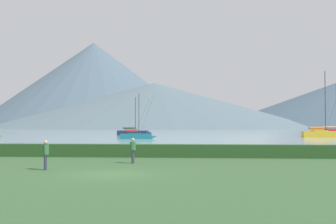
% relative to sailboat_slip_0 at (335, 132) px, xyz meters
% --- Properties ---
extents(ground_plane, '(1000.00, 1000.00, 0.00)m').
position_rel_sailboat_slip_0_xyz_m(ground_plane, '(-37.66, -81.18, -0.76)').
color(ground_plane, '#385B33').
extents(harbor_water, '(320.00, 246.00, 0.00)m').
position_rel_sailboat_slip_0_xyz_m(harbor_water, '(-37.66, 55.82, -0.76)').
color(harbor_water, '#8C9EA3').
rests_on(harbor_water, ground_plane).
extents(hedge_line, '(80.00, 1.20, 0.99)m').
position_rel_sailboat_slip_0_xyz_m(hedge_line, '(-37.66, -70.18, -0.27)').
color(hedge_line, '#284C23').
rests_on(hedge_line, ground_plane).
extents(sailboat_slip_0, '(9.15, 3.15, 12.57)m').
position_rel_sailboat_slip_0_xyz_m(sailboat_slip_0, '(0.00, 0.00, 0.00)').
color(sailboat_slip_0, red).
rests_on(sailboat_slip_0, harbor_water).
extents(sailboat_slip_1, '(9.01, 3.03, 13.42)m').
position_rel_sailboat_slip_0_xyz_m(sailboat_slip_1, '(-8.15, -17.83, -0.00)').
color(sailboat_slip_1, gold).
rests_on(sailboat_slip_1, harbor_water).
extents(sailboat_slip_4, '(6.60, 2.23, 8.13)m').
position_rel_sailboat_slip_0_xyz_m(sailboat_slip_4, '(-44.24, -30.15, -0.22)').
color(sailboat_slip_4, '#19707A').
rests_on(sailboat_slip_4, harbor_water).
extents(sailboat_slip_5, '(8.55, 3.24, 9.21)m').
position_rel_sailboat_slip_0_xyz_m(sailboat_slip_5, '(-48.91, -5.04, -0.07)').
color(sailboat_slip_5, navy).
rests_on(sailboat_slip_5, harbor_water).
extents(person_seated_viewer, '(0.36, 0.57, 1.65)m').
position_rel_sailboat_slip_0_xyz_m(person_seated_viewer, '(-37.48, -75.36, 0.21)').
color(person_seated_viewer, '#2D3347').
rests_on(person_seated_viewer, ground_plane).
extents(person_standing_walker, '(0.36, 0.56, 1.65)m').
position_rel_sailboat_slip_0_xyz_m(person_standing_walker, '(-41.69, -79.57, 0.21)').
color(person_standing_walker, '#2D3347').
rests_on(person_standing_walker, ground_plane).
extents(distant_hill_west_ridge, '(255.13, 255.13, 36.43)m').
position_rel_sailboat_slip_0_xyz_m(distant_hill_west_ridge, '(-68.63, 222.17, 17.45)').
color(distant_hill_west_ridge, slate).
rests_on(distant_hill_west_ridge, ground_plane).
extents(distant_hill_east_ridge, '(224.08, 224.08, 84.19)m').
position_rel_sailboat_slip_0_xyz_m(distant_hill_east_ridge, '(-136.96, 289.51, 41.33)').
color(distant_hill_east_ridge, '#4C6070').
rests_on(distant_hill_east_ridge, ground_plane).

